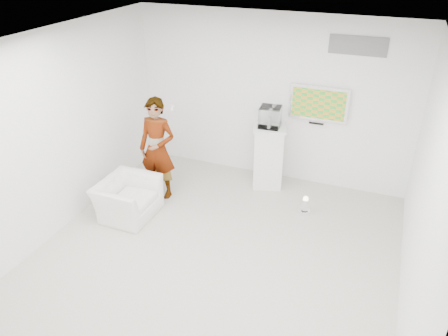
# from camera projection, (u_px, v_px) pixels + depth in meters

# --- Properties ---
(room) EXTENTS (5.01, 5.01, 3.00)m
(room) POSITION_uv_depth(u_px,v_px,m) (218.00, 159.00, 5.69)
(room) COLOR beige
(room) RESTS_ON ground
(tv) EXTENTS (1.00, 0.08, 0.60)m
(tv) POSITION_uv_depth(u_px,v_px,m) (319.00, 103.00, 7.39)
(tv) COLOR silver
(tv) RESTS_ON room
(logo_decal) EXTENTS (0.90, 0.02, 0.30)m
(logo_decal) POSITION_uv_depth(u_px,v_px,m) (358.00, 46.00, 6.79)
(logo_decal) COLOR slate
(logo_decal) RESTS_ON room
(person) EXTENTS (0.66, 0.44, 1.78)m
(person) POSITION_uv_depth(u_px,v_px,m) (157.00, 149.00, 7.34)
(person) COLOR silver
(person) RESTS_ON room
(armchair) EXTENTS (0.84, 0.96, 0.62)m
(armchair) POSITION_uv_depth(u_px,v_px,m) (128.00, 198.00, 7.07)
(armchair) COLOR silver
(armchair) RESTS_ON room
(pedestal) EXTENTS (0.70, 0.70, 1.15)m
(pedestal) POSITION_uv_depth(u_px,v_px,m) (268.00, 156.00, 7.81)
(pedestal) COLOR white
(pedestal) RESTS_ON room
(floor_uplight) EXTENTS (0.24, 0.24, 0.31)m
(floor_uplight) POSITION_uv_depth(u_px,v_px,m) (305.00, 205.00, 7.16)
(floor_uplight) COLOR white
(floor_uplight) RESTS_ON room
(vitrine) EXTENTS (0.38, 0.38, 0.35)m
(vitrine) POSITION_uv_depth(u_px,v_px,m) (270.00, 117.00, 7.46)
(vitrine) COLOR white
(vitrine) RESTS_ON pedestal
(console) EXTENTS (0.06, 0.15, 0.20)m
(console) POSITION_uv_depth(u_px,v_px,m) (270.00, 121.00, 7.49)
(console) COLOR white
(console) RESTS_ON pedestal
(wii_remote) EXTENTS (0.08, 0.15, 0.04)m
(wii_remote) POSITION_uv_depth(u_px,v_px,m) (172.00, 108.00, 7.05)
(wii_remote) COLOR white
(wii_remote) RESTS_ON person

